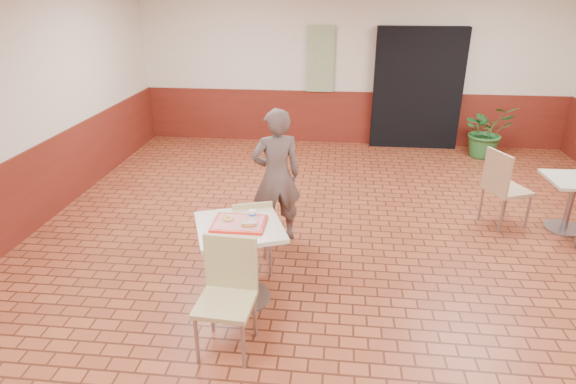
# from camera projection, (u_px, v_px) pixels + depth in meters

# --- Properties ---
(room_shell) EXTENTS (8.01, 10.01, 3.01)m
(room_shell) POSITION_uv_depth(u_px,v_px,m) (361.00, 147.00, 4.36)
(room_shell) COLOR brown
(room_shell) RESTS_ON ground
(wainscot_band) EXTENTS (8.00, 10.00, 1.00)m
(wainscot_band) POSITION_uv_depth(u_px,v_px,m) (355.00, 244.00, 4.76)
(wainscot_band) COLOR #5D1B12
(wainscot_band) RESTS_ON ground
(corridor_doorway) EXTENTS (1.60, 0.22, 2.20)m
(corridor_doorway) POSITION_uv_depth(u_px,v_px,m) (417.00, 89.00, 8.86)
(corridor_doorway) COLOR black
(corridor_doorway) RESTS_ON ground
(promo_poster) EXTENTS (0.50, 0.03, 1.20)m
(promo_poster) POSITION_uv_depth(u_px,v_px,m) (321.00, 59.00, 8.89)
(promo_poster) COLOR gray
(promo_poster) RESTS_ON wainscot_band
(main_table) EXTENTS (0.77, 0.77, 0.81)m
(main_table) POSITION_uv_depth(u_px,v_px,m) (240.00, 250.00, 4.55)
(main_table) COLOR beige
(main_table) RESTS_ON ground
(chair_main_front) EXTENTS (0.48, 0.48, 0.98)m
(chair_main_front) POSITION_uv_depth(u_px,v_px,m) (228.00, 289.00, 3.96)
(chair_main_front) COLOR tan
(chair_main_front) RESTS_ON ground
(chair_main_back) EXTENTS (0.50, 0.50, 0.87)m
(chair_main_back) POSITION_uv_depth(u_px,v_px,m) (252.00, 232.00, 5.00)
(chair_main_back) COLOR tan
(chair_main_back) RESTS_ON ground
(customer) EXTENTS (0.69, 0.57, 1.61)m
(customer) POSITION_uv_depth(u_px,v_px,m) (276.00, 176.00, 5.60)
(customer) COLOR brown
(customer) RESTS_ON ground
(serving_tray) EXTENTS (0.48, 0.38, 0.03)m
(serving_tray) POSITION_uv_depth(u_px,v_px,m) (239.00, 223.00, 4.44)
(serving_tray) COLOR red
(serving_tray) RESTS_ON main_table
(ring_donut) EXTENTS (0.11, 0.11, 0.03)m
(ring_donut) POSITION_uv_depth(u_px,v_px,m) (228.00, 218.00, 4.46)
(ring_donut) COLOR gold
(ring_donut) RESTS_ON serving_tray
(long_john_donut) EXTENTS (0.14, 0.08, 0.04)m
(long_john_donut) POSITION_uv_depth(u_px,v_px,m) (248.00, 225.00, 4.34)
(long_john_donut) COLOR #CC883B
(long_john_donut) RESTS_ON serving_tray
(paper_cup) EXTENTS (0.07, 0.07, 0.09)m
(paper_cup) POSITION_uv_depth(u_px,v_px,m) (252.00, 214.00, 4.47)
(paper_cup) COLOR white
(paper_cup) RESTS_ON serving_tray
(second_table) EXTENTS (0.65, 0.65, 0.69)m
(second_table) POSITION_uv_depth(u_px,v_px,m) (572.00, 196.00, 5.93)
(second_table) COLOR #B5AF92
(second_table) RESTS_ON ground
(chair_second_left) EXTENTS (0.60, 0.60, 1.00)m
(chair_second_left) POSITION_uv_depth(u_px,v_px,m) (503.00, 185.00, 6.02)
(chair_second_left) COLOR tan
(chair_second_left) RESTS_ON ground
(potted_plant) EXTENTS (1.04, 0.96, 0.96)m
(potted_plant) POSITION_uv_depth(u_px,v_px,m) (487.00, 131.00, 8.54)
(potted_plant) COLOR #2A6A2D
(potted_plant) RESTS_ON ground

